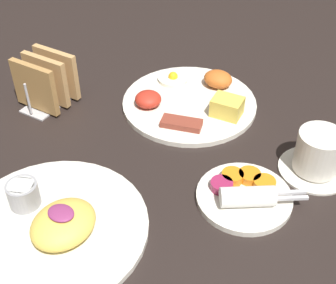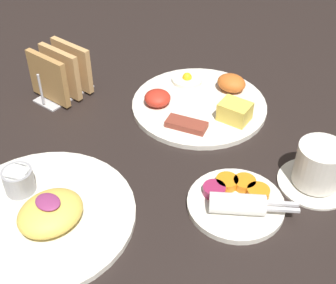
{
  "view_description": "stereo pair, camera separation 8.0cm",
  "coord_description": "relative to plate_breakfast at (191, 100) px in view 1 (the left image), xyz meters",
  "views": [
    {
      "loc": [
        0.37,
        -0.51,
        0.54
      ],
      "look_at": [
        0.05,
        0.02,
        0.03
      ],
      "focal_mm": 50.0,
      "sensor_mm": 36.0,
      "label": 1
    },
    {
      "loc": [
        0.43,
        -0.47,
        0.54
      ],
      "look_at": [
        0.05,
        0.02,
        0.03
      ],
      "focal_mm": 50.0,
      "sensor_mm": 36.0,
      "label": 2
    }
  ],
  "objects": [
    {
      "name": "ground_plane",
      "position": [
        -0.02,
        -0.18,
        -0.01
      ],
      "size": [
        3.0,
        3.0,
        0.0
      ],
      "primitive_type": "plane",
      "color": "black"
    },
    {
      "name": "plate_breakfast",
      "position": [
        0.0,
        0.0,
        0.0
      ],
      "size": [
        0.27,
        0.27,
        0.05
      ],
      "color": "silver",
      "rests_on": "ground_plane"
    },
    {
      "name": "plate_condiments",
      "position": [
        0.2,
        -0.19,
        0.0
      ],
      "size": [
        0.17,
        0.15,
        0.04
      ],
      "color": "silver",
      "rests_on": "ground_plane"
    },
    {
      "name": "plate_foreground",
      "position": [
        -0.02,
        -0.39,
        0.0
      ],
      "size": [
        0.29,
        0.29,
        0.06
      ],
      "color": "silver",
      "rests_on": "ground_plane"
    },
    {
      "name": "toast_rack",
      "position": [
        -0.25,
        -0.14,
        0.04
      ],
      "size": [
        0.1,
        0.12,
        0.1
      ],
      "color": "#B7B7BC",
      "rests_on": "ground_plane"
    },
    {
      "name": "coffee_cup",
      "position": [
        0.27,
        -0.07,
        0.02
      ],
      "size": [
        0.12,
        0.12,
        0.08
      ],
      "color": "silver",
      "rests_on": "ground_plane"
    }
  ]
}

